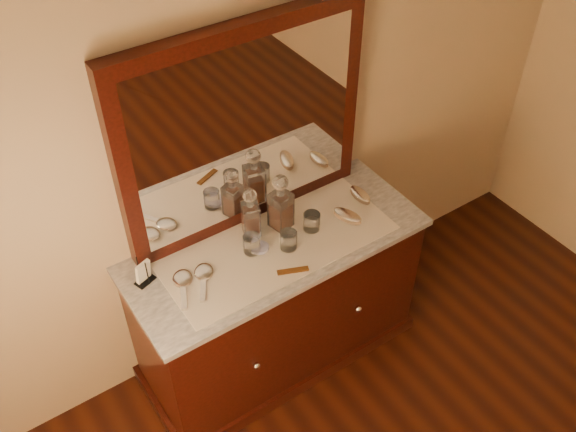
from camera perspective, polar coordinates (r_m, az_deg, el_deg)
The scene contains 18 objects.
dresser_cabinet at distance 3.31m, azimuth -0.98°, elevation -7.81°, with size 1.40×0.55×0.82m, color black.
dresser_plinth at distance 3.60m, azimuth -0.91°, elevation -11.55°, with size 1.46×0.59×0.08m, color black.
knob_left at distance 3.04m, azimuth -2.82°, elevation -13.21°, with size 0.04×0.04×0.04m, color silver.
knob_right at distance 3.25m, azimuth 6.28°, elevation -8.25°, with size 0.04×0.04×0.04m, color silver.
marble_top at distance 2.99m, azimuth -1.07°, elevation -2.64°, with size 1.44×0.59×0.03m, color silver.
mirror_frame at distance 2.82m, azimuth -3.95°, elevation 7.70°, with size 1.20×0.08×1.00m, color black.
mirror_glass at distance 2.80m, azimuth -3.59°, elevation 7.37°, with size 1.06×0.01×0.86m, color white.
lace_runner at distance 2.97m, azimuth -0.86°, elevation -2.64°, with size 1.10×0.45×0.00m, color silver.
pin_dish at distance 2.95m, azimuth -2.50°, elevation -2.83°, with size 0.08×0.08×0.01m, color white.
comb at distance 2.85m, azimuth 0.44°, elevation -4.89°, with size 0.14×0.03×0.01m, color brown.
napkin_rack at distance 2.85m, azimuth -12.78°, elevation -4.98°, with size 0.10×0.08×0.13m.
decanter_left at distance 2.96m, azimuth -3.35°, elevation -0.05°, with size 0.10×0.10×0.26m.
decanter_right at distance 2.98m, azimuth -0.65°, elevation 0.82°, with size 0.11×0.11×0.30m.
brush_near at distance 3.09m, azimuth 5.34°, elevation 0.01°, with size 0.12×0.17×0.04m.
brush_far at distance 3.22m, azimuth 6.47°, elevation 1.87°, with size 0.07×0.15×0.04m.
hand_mirror_outer at distance 2.84m, azimuth -9.38°, elevation -5.83°, with size 0.15×0.23×0.02m.
hand_mirror_inner at distance 2.85m, azimuth -7.54°, elevation -5.25°, with size 0.16×0.22×0.02m.
tumblers at distance 2.95m, azimuth -0.33°, elevation -1.70°, with size 0.39×0.15×0.09m.
Camera 1 is at (-1.12, 0.18, 2.97)m, focal length 39.81 mm.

